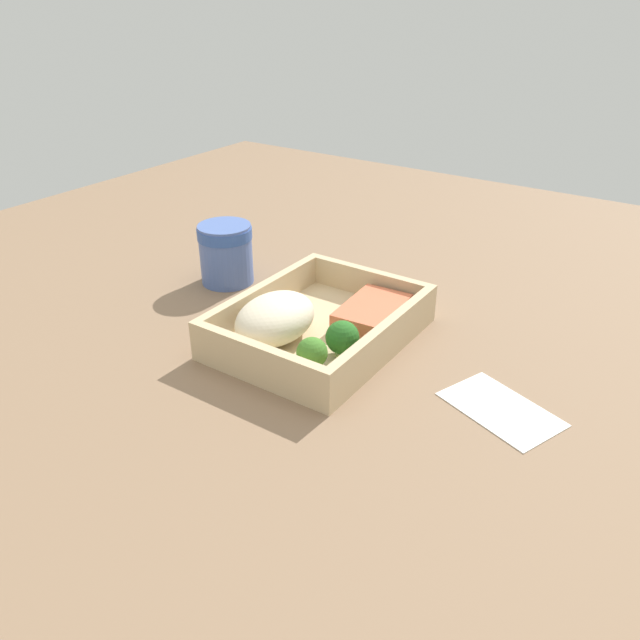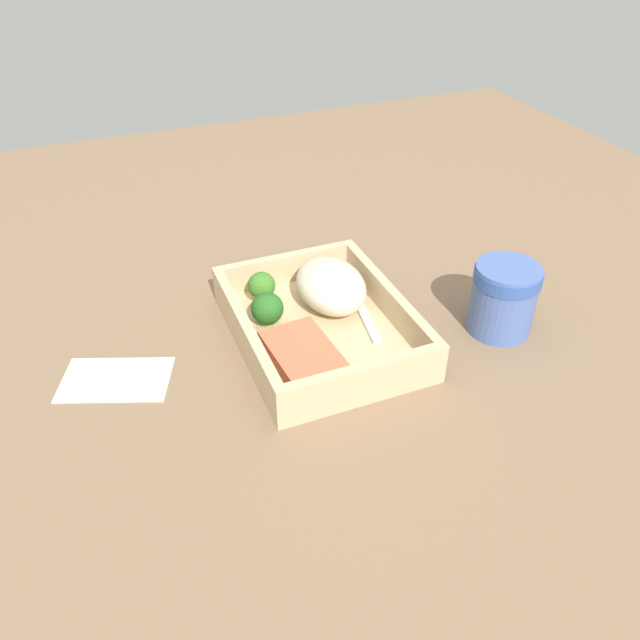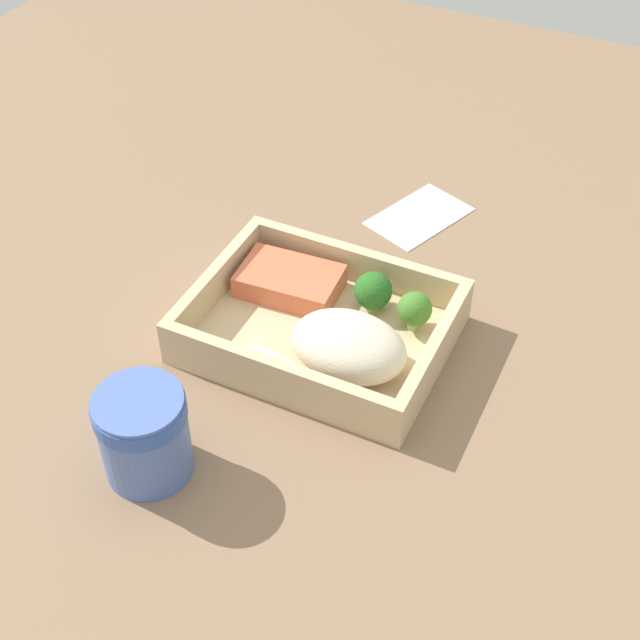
# 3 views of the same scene
# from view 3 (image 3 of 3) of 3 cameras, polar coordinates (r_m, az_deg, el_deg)

# --- Properties ---
(ground_plane) EXTENTS (1.60, 1.60, 0.02)m
(ground_plane) POSITION_cam_3_polar(r_m,az_deg,el_deg) (0.91, 0.00, -1.70)
(ground_plane) COLOR #83664C
(takeout_tray) EXTENTS (0.25, 0.19, 0.01)m
(takeout_tray) POSITION_cam_3_polar(r_m,az_deg,el_deg) (0.90, 0.00, -0.98)
(takeout_tray) COLOR #CCB286
(takeout_tray) RESTS_ON ground_plane
(tray_rim) EXTENTS (0.25, 0.19, 0.04)m
(tray_rim) POSITION_cam_3_polar(r_m,az_deg,el_deg) (0.88, 0.00, 0.21)
(tray_rim) COLOR #CCB286
(tray_rim) RESTS_ON takeout_tray
(salmon_fillet) EXTENTS (0.11, 0.07, 0.03)m
(salmon_fillet) POSITION_cam_3_polar(r_m,az_deg,el_deg) (0.93, -1.95, 2.50)
(salmon_fillet) COLOR #DA6946
(salmon_fillet) RESTS_ON takeout_tray
(mashed_potatoes) EXTENTS (0.11, 0.08, 0.06)m
(mashed_potatoes) POSITION_cam_3_polar(r_m,az_deg,el_deg) (0.84, 1.86, -1.70)
(mashed_potatoes) COLOR beige
(mashed_potatoes) RESTS_ON takeout_tray
(broccoli_floret_1) EXTENTS (0.04, 0.04, 0.04)m
(broccoli_floret_1) POSITION_cam_3_polar(r_m,az_deg,el_deg) (0.91, 3.42, 1.85)
(broccoli_floret_1) COLOR #84A85F
(broccoli_floret_1) RESTS_ON takeout_tray
(broccoli_floret_2) EXTENTS (0.03, 0.03, 0.04)m
(broccoli_floret_2) POSITION_cam_3_polar(r_m,az_deg,el_deg) (0.89, 6.08, 0.67)
(broccoli_floret_2) COLOR #8BAE64
(broccoli_floret_2) RESTS_ON takeout_tray
(fork) EXTENTS (0.16, 0.04, 0.00)m
(fork) POSITION_cam_3_polar(r_m,az_deg,el_deg) (0.84, 0.39, -4.22)
(fork) COLOR silver
(fork) RESTS_ON takeout_tray
(paper_cup) EXTENTS (0.08, 0.08, 0.09)m
(paper_cup) POSITION_cam_3_polar(r_m,az_deg,el_deg) (0.77, -11.24, -6.97)
(paper_cup) COLOR #4D69B1
(paper_cup) RESTS_ON ground_plane
(receipt_slip) EXTENTS (0.11, 0.14, 0.00)m
(receipt_slip) POSITION_cam_3_polar(r_m,az_deg,el_deg) (1.07, 6.36, 6.64)
(receipt_slip) COLOR white
(receipt_slip) RESTS_ON ground_plane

